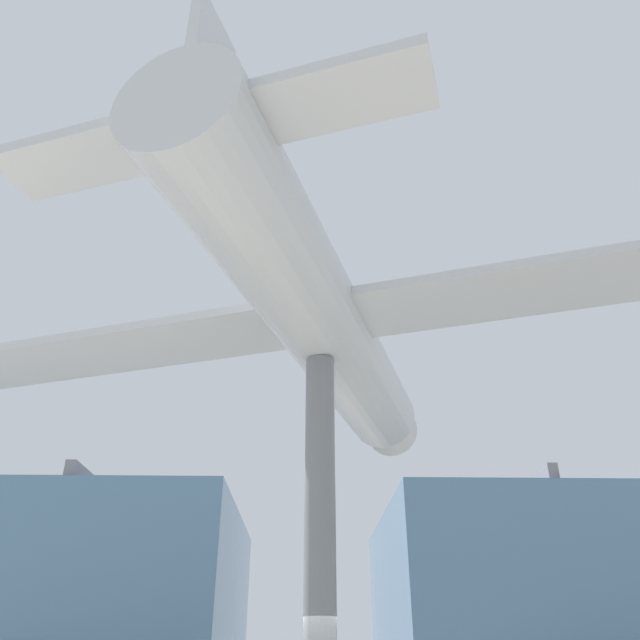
{
  "coord_description": "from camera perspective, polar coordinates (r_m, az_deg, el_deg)",
  "views": [
    {
      "loc": [
        -0.26,
        -11.15,
        1.87
      ],
      "look_at": [
        0.0,
        0.0,
        7.98
      ],
      "focal_mm": 35.0,
      "sensor_mm": 36.0,
      "label": 1
    }
  ],
  "objects": [
    {
      "name": "glass_pavilion_left",
      "position": [
        27.59,
        -19.51,
        -23.67
      ],
      "size": [
        10.3,
        12.24,
        7.77
      ],
      "color": "slate",
      "rests_on": "ground_plane"
    },
    {
      "name": "glass_pavilion_right",
      "position": [
        27.74,
        17.77,
        -23.94
      ],
      "size": [
        10.3,
        12.24,
        7.77
      ],
      "color": "slate",
      "rests_on": "ground_plane"
    },
    {
      "name": "support_pylon_central",
      "position": [
        11.27,
        0.0,
        -20.23
      ],
      "size": [
        0.55,
        0.55,
        7.07
      ],
      "color": "slate",
      "rests_on": "ground_plane"
    },
    {
      "name": "suspended_airplane",
      "position": [
        12.93,
        0.34,
        -0.47
      ],
      "size": [
        18.93,
        13.83,
        3.25
      ],
      "rotation": [
        0.0,
        0.0,
        -0.32
      ],
      "color": "#B2B7BC",
      "rests_on": "support_pylon_central"
    }
  ]
}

